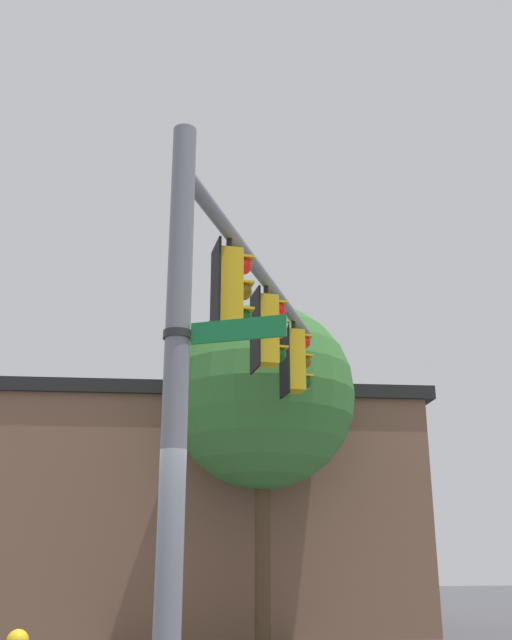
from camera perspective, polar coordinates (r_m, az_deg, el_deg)
signal_pole at (r=7.18m, az=-6.37°, el=-5.97°), size 0.26×0.26×6.05m
mast_arm at (r=10.80m, az=0.56°, el=3.42°), size 5.57×3.39×0.19m
traffic_light_nearest_pole at (r=9.10m, az=-2.03°, el=2.38°), size 0.54×0.49×1.31m
traffic_light_mid_inner at (r=10.68m, az=0.92°, el=-0.85°), size 0.54×0.49×1.31m
traffic_light_mid_outer at (r=12.31m, az=3.11°, el=-3.23°), size 0.54×0.49×1.31m
street_name_sign at (r=7.23m, az=-3.88°, el=-1.00°), size 0.74×1.13×0.22m
storefront_building at (r=18.29m, az=-5.96°, el=-14.86°), size 7.93×11.96×5.24m
tree_by_storefront at (r=14.62m, az=0.49°, el=-6.05°), size 3.73×3.73×6.53m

